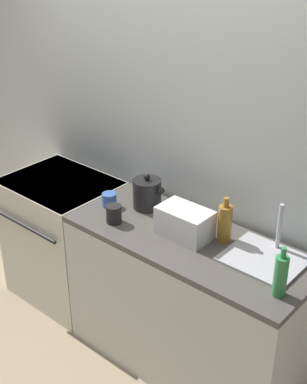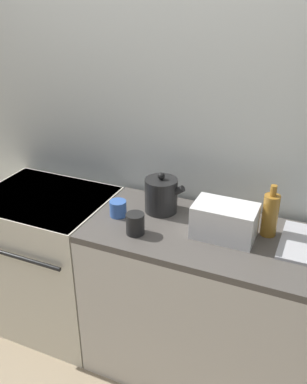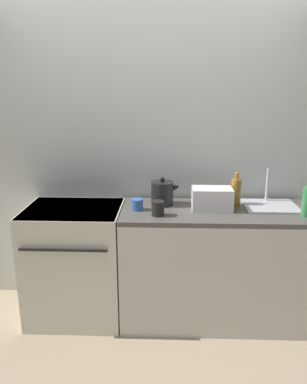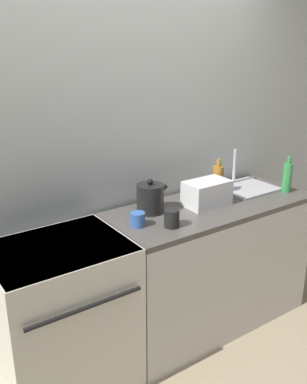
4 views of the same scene
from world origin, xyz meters
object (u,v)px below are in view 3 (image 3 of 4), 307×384
object	(u,v)px
cup_black	(158,208)
bottle_amber	(236,192)
kettle	(162,193)
bottle_green	(307,201)
stove	(76,261)
toaster	(212,199)
cup_blue	(137,204)

from	to	relation	value
cup_black	bottle_amber	bearing A→B (deg)	22.98
kettle	bottle_green	size ratio (longest dim) A/B	0.85
kettle	stove	bearing A→B (deg)	-169.89
kettle	toaster	bearing A→B (deg)	-16.63
toaster	bottle_amber	size ratio (longest dim) A/B	1.13
bottle_green	cup_blue	bearing A→B (deg)	175.48
stove	cup_blue	xyz separation A→B (m)	(0.51, -0.02, 0.50)
toaster	cup_black	world-z (taller)	toaster
stove	toaster	size ratio (longest dim) A/B	3.05
kettle	bottle_green	world-z (taller)	bottle_green
kettle	cup_black	size ratio (longest dim) A/B	2.07
kettle	toaster	xyz separation A→B (m)	(0.38, -0.11, -0.01)
bottle_amber	cup_blue	world-z (taller)	bottle_amber
cup_blue	cup_black	xyz separation A→B (m)	(0.16, -0.12, 0.01)
bottle_amber	cup_blue	bearing A→B (deg)	-170.14
kettle	cup_black	xyz separation A→B (m)	(-0.03, -0.27, -0.04)
cup_blue	bottle_amber	bearing A→B (deg)	9.86
stove	cup_black	world-z (taller)	cup_black
bottle_amber	toaster	bearing A→B (deg)	-152.01
stove	cup_black	bearing A→B (deg)	-12.05
bottle_green	kettle	bearing A→B (deg)	167.08
stove	bottle_green	distance (m)	1.84
cup_black	cup_blue	bearing A→B (deg)	142.62
cup_blue	stove	bearing A→B (deg)	177.89
kettle	bottle_amber	xyz separation A→B (m)	(0.58, -0.01, 0.02)
kettle	bottle_amber	bearing A→B (deg)	-0.89
bottle_green	bottle_amber	world-z (taller)	bottle_amber
stove	cup_blue	bearing A→B (deg)	-2.11
bottle_amber	bottle_green	bearing A→B (deg)	-26.21
bottle_green	cup_blue	distance (m)	1.25
cup_blue	cup_black	bearing A→B (deg)	-37.38
cup_blue	toaster	bearing A→B (deg)	2.89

